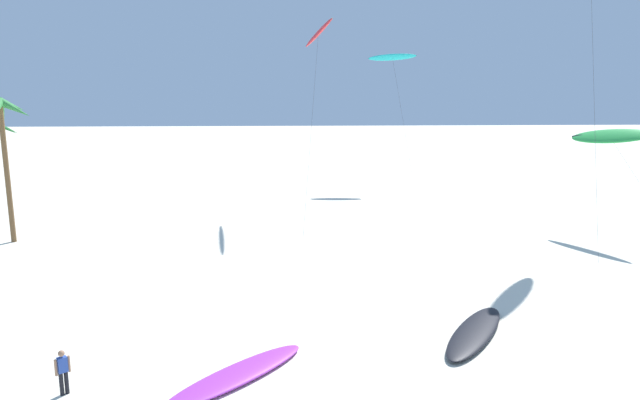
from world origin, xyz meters
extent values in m
cylinder|color=brown|center=(-20.96, 36.72, 4.57)|extent=(0.33, 0.33, 9.14)
cone|color=#33843D|center=(-20.08, 36.76, 8.68)|extent=(2.04, 0.65, 1.43)
cone|color=#33843D|center=(-20.64, 37.60, 8.84)|extent=(1.23, 2.13, 1.15)
cone|color=#33843D|center=(-21.20, 37.40, 8.47)|extent=(1.14, 1.92, 1.77)
cone|color=#287533|center=(-22.66, 39.91, 7.45)|extent=(2.19, 2.07, 1.69)
ellipsoid|color=#19B2B7|center=(7.71, 58.91, 12.99)|extent=(4.95, 0.98, 1.11)
ellipsoid|color=black|center=(7.71, 58.91, 13.02)|extent=(5.01, 0.46, 0.65)
cylinder|color=#4C4C51|center=(8.31, 55.10, 6.46)|extent=(1.22, 7.63, 12.92)
cylinder|color=#4C4C51|center=(15.62, 33.06, 8.23)|extent=(1.00, 5.69, 16.47)
ellipsoid|color=red|center=(-0.40, 46.08, 14.20)|extent=(2.51, 6.85, 2.47)
ellipsoid|color=#19B2B7|center=(-0.40, 46.08, 14.23)|extent=(2.14, 6.75, 1.95)
cylinder|color=#4C4C51|center=(-1.14, 41.17, 7.06)|extent=(1.50, 9.84, 14.14)
ellipsoid|color=green|center=(19.05, 37.19, 6.76)|extent=(4.17, 5.82, 1.75)
ellipsoid|color=black|center=(19.05, 37.19, 6.80)|extent=(3.40, 5.40, 1.07)
ellipsoid|color=purple|center=(-4.54, 17.72, 0.13)|extent=(5.26, 5.37, 0.26)
ellipsoid|color=#19B2B7|center=(-4.54, 17.72, 0.15)|extent=(2.76, 2.80, 0.16)
ellipsoid|color=black|center=(4.89, 20.80, 0.16)|extent=(4.50, 5.89, 0.32)
ellipsoid|color=red|center=(4.89, 20.80, 0.18)|extent=(2.51, 2.96, 0.19)
cylinder|color=black|center=(-10.23, 16.85, 0.40)|extent=(0.14, 0.14, 0.80)
cylinder|color=black|center=(-10.11, 16.96, 0.40)|extent=(0.14, 0.14, 0.80)
cube|color=#2D4CA5|center=(-10.17, 16.91, 1.06)|extent=(0.36, 0.35, 0.52)
cylinder|color=#9E7051|center=(-10.33, 16.77, 1.02)|extent=(0.09, 0.09, 0.56)
cylinder|color=#9E7051|center=(-10.01, 17.04, 1.02)|extent=(0.09, 0.09, 0.56)
sphere|color=#9E7051|center=(-10.17, 16.91, 1.46)|extent=(0.21, 0.21, 0.21)
camera|label=1|loc=(-2.52, -1.10, 10.06)|focal=32.47mm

